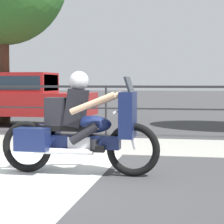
{
  "coord_description": "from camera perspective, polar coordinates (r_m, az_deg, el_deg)",
  "views": [
    {
      "loc": [
        2.17,
        -5.83,
        1.38
      ],
      "look_at": [
        0.71,
        1.99,
        0.82
      ],
      "focal_mm": 70.0,
      "sensor_mm": 36.0,
      "label": 1
    }
  ],
  "objects": [
    {
      "name": "crosswalk_band",
      "position": [
        6.37,
        -14.23,
        -8.62
      ],
      "size": [
        2.64,
        6.0,
        0.01
      ],
      "primitive_type": "cube",
      "color": "silver",
      "rests_on": "ground"
    },
    {
      "name": "sidewalk_band",
      "position": [
        9.58,
        -2.62,
        -4.25
      ],
      "size": [
        44.0,
        2.4,
        0.01
      ],
      "primitive_type": "cube",
      "color": "#99968E",
      "rests_on": "ground"
    },
    {
      "name": "fence_railing",
      "position": [
        11.0,
        -0.79,
        2.06
      ],
      "size": [
        36.0,
        0.05,
        1.28
      ],
      "color": "#232326",
      "rests_on": "ground"
    },
    {
      "name": "motorcycle",
      "position": [
        6.49,
        -4.4,
        -2.16
      ],
      "size": [
        2.42,
        0.76,
        1.54
      ],
      "rotation": [
        0.0,
        0.0,
        0.08
      ],
      "color": "black",
      "rests_on": "ground"
    },
    {
      "name": "parked_car",
      "position": [
        13.92,
        -11.62,
        2.1
      ],
      "size": [
        4.27,
        1.74,
        1.65
      ],
      "rotation": [
        0.0,
        0.0,
        0.05
      ],
      "color": "maroon",
      "rests_on": "ground"
    },
    {
      "name": "ground_plane",
      "position": [
        6.38,
        -9.69,
        -8.57
      ],
      "size": [
        120.0,
        120.0,
        0.0
      ],
      "primitive_type": "plane",
      "color": "#38383A"
    }
  ]
}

